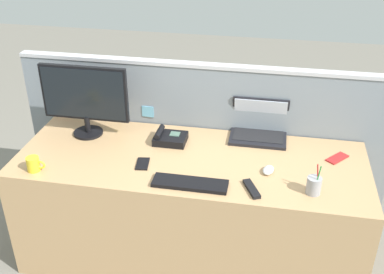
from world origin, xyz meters
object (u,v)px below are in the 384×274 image
(tv_remote, at_px, (252,189))
(keyboard_main, at_px, (190,183))
(coffee_mug, at_px, (34,164))
(laptop, at_px, (259,127))
(pen_cup, at_px, (314,185))
(cell_phone_red_case, at_px, (337,158))
(desk_phone, at_px, (169,138))
(desktop_monitor, at_px, (85,97))
(computer_mouse_right_hand, at_px, (268,170))
(cell_phone_black_slab, at_px, (143,164))

(tv_remote, bearing_deg, keyboard_main, 157.21)
(keyboard_main, distance_m, coffee_mug, 0.92)
(coffee_mug, bearing_deg, keyboard_main, 1.31)
(laptop, relative_size, tv_remote, 2.14)
(pen_cup, xyz_separation_m, cell_phone_red_case, (0.16, 0.39, -0.05))
(laptop, bearing_deg, tv_remote, -89.74)
(desk_phone, bearing_deg, tv_remote, -37.89)
(desktop_monitor, relative_size, pen_cup, 3.16)
(tv_remote, bearing_deg, laptop, 65.14)
(computer_mouse_right_hand, xyz_separation_m, pen_cup, (0.25, -0.16, 0.03))
(laptop, height_order, computer_mouse_right_hand, laptop)
(desktop_monitor, relative_size, cell_phone_black_slab, 4.37)
(desktop_monitor, xyz_separation_m, desk_phone, (0.56, -0.02, -0.24))
(pen_cup, bearing_deg, keyboard_main, -175.69)
(keyboard_main, relative_size, cell_phone_black_slab, 3.21)
(laptop, bearing_deg, keyboard_main, -117.60)
(coffee_mug, bearing_deg, desktop_monitor, 73.92)
(keyboard_main, relative_size, pen_cup, 2.32)
(desk_phone, distance_m, computer_mouse_right_hand, 0.69)
(keyboard_main, bearing_deg, desk_phone, 115.98)
(computer_mouse_right_hand, height_order, cell_phone_black_slab, computer_mouse_right_hand)
(laptop, xyz_separation_m, cell_phone_red_case, (0.49, -0.21, -0.06))
(cell_phone_red_case, bearing_deg, computer_mouse_right_hand, -110.30)
(cell_phone_black_slab, xyz_separation_m, cell_phone_red_case, (1.14, 0.28, 0.00))
(desktop_monitor, height_order, cell_phone_black_slab, desktop_monitor)
(computer_mouse_right_hand, bearing_deg, coffee_mug, -157.07)
(desk_phone, distance_m, tv_remote, 0.71)
(desk_phone, distance_m, cell_phone_red_case, 1.05)
(desk_phone, bearing_deg, laptop, 19.03)
(laptop, height_order, pen_cup, laptop)
(cell_phone_black_slab, bearing_deg, pen_cup, -14.21)
(cell_phone_red_case, height_order, coffee_mug, coffee_mug)
(desk_phone, bearing_deg, computer_mouse_right_hand, -20.51)
(cell_phone_red_case, xyz_separation_m, tv_remote, (-0.49, -0.42, 0.01))
(desktop_monitor, height_order, keyboard_main, desktop_monitor)
(cell_phone_red_case, bearing_deg, coffee_mug, -124.82)
(cell_phone_red_case, bearing_deg, laptop, -162.34)
(laptop, height_order, cell_phone_red_case, laptop)
(desktop_monitor, distance_m, cell_phone_black_slab, 0.61)
(cell_phone_black_slab, bearing_deg, laptop, 28.61)
(desk_phone, distance_m, pen_cup, 0.97)
(cell_phone_black_slab, height_order, tv_remote, tv_remote)
(laptop, distance_m, pen_cup, 0.68)
(keyboard_main, height_order, pen_cup, pen_cup)
(keyboard_main, relative_size, cell_phone_red_case, 2.77)
(desktop_monitor, bearing_deg, laptop, 9.01)
(cell_phone_red_case, bearing_deg, keyboard_main, -111.63)
(desk_phone, height_order, tv_remote, desk_phone)
(cell_phone_red_case, bearing_deg, pen_cup, -71.89)
(pen_cup, relative_size, tv_remote, 1.07)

